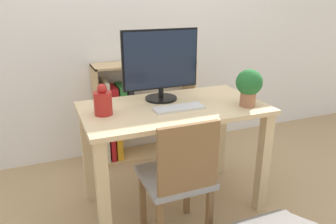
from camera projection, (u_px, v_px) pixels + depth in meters
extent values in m
plane|color=tan|center=(173.00, 203.00, 2.46)|extent=(10.00, 10.00, 0.00)
cube|color=white|center=(129.00, 15.00, 2.94)|extent=(8.00, 0.05, 2.60)
cube|color=#D8BC8C|center=(174.00, 108.00, 2.21)|extent=(1.23, 0.69, 0.03)
cube|color=#D8BC8C|center=(103.00, 198.00, 1.89)|extent=(0.07, 0.07, 0.74)
cube|color=#D8BC8C|center=(263.00, 163.00, 2.28)|extent=(0.07, 0.07, 0.74)
cube|color=#D8BC8C|center=(88.00, 155.00, 2.39)|extent=(0.07, 0.07, 0.74)
cube|color=#D8BC8C|center=(221.00, 132.00, 2.78)|extent=(0.07, 0.07, 0.74)
cylinder|color=black|center=(161.00, 98.00, 2.33)|extent=(0.23, 0.23, 0.02)
cylinder|color=black|center=(161.00, 92.00, 2.32)|extent=(0.04, 0.04, 0.08)
cube|color=black|center=(160.00, 59.00, 2.25)|extent=(0.55, 0.02, 0.41)
cube|color=#192338|center=(161.00, 60.00, 2.24)|extent=(0.52, 0.03, 0.39)
cube|color=silver|center=(179.00, 108.00, 2.13)|extent=(0.33, 0.12, 0.02)
cylinder|color=#B2231E|center=(103.00, 103.00, 2.02)|extent=(0.11, 0.11, 0.14)
sphere|color=#B2231E|center=(102.00, 89.00, 1.99)|extent=(0.06, 0.06, 0.06)
cylinder|color=#9E6647|center=(248.00, 99.00, 2.18)|extent=(0.10, 0.10, 0.09)
sphere|color=#23662D|center=(249.00, 82.00, 2.14)|extent=(0.17, 0.17, 0.17)
cube|color=gray|center=(175.00, 177.00, 2.02)|extent=(0.40, 0.40, 0.04)
cube|color=brown|center=(188.00, 158.00, 1.78)|extent=(0.36, 0.03, 0.40)
cube|color=brown|center=(209.00, 216.00, 2.01)|extent=(0.04, 0.04, 0.40)
cube|color=brown|center=(143.00, 199.00, 2.17)|extent=(0.04, 0.04, 0.40)
cube|color=brown|center=(187.00, 189.00, 2.29)|extent=(0.04, 0.04, 0.40)
cube|color=tan|center=(97.00, 116.00, 2.94)|extent=(0.02, 0.28, 0.90)
cube|color=tan|center=(189.00, 104.00, 3.26)|extent=(0.02, 0.28, 0.90)
cube|color=tan|center=(146.00, 151.00, 3.25)|extent=(0.93, 0.28, 0.02)
cube|color=tan|center=(144.00, 63.00, 2.95)|extent=(0.93, 0.28, 0.02)
cube|color=tan|center=(145.00, 109.00, 3.10)|extent=(0.89, 0.28, 0.02)
cube|color=beige|center=(104.00, 144.00, 3.06)|extent=(0.06, 0.24, 0.29)
cube|color=red|center=(111.00, 142.00, 3.08)|extent=(0.04, 0.24, 0.31)
cube|color=orange|center=(117.00, 140.00, 3.10)|extent=(0.05, 0.24, 0.32)
cube|color=beige|center=(101.00, 100.00, 2.91)|extent=(0.04, 0.24, 0.27)
cube|color=beige|center=(106.00, 97.00, 2.92)|extent=(0.04, 0.24, 0.31)
cube|color=red|center=(112.00, 100.00, 2.95)|extent=(0.07, 0.24, 0.25)
cube|color=#2D7F38|center=(121.00, 98.00, 2.98)|extent=(0.06, 0.24, 0.26)
cube|color=black|center=(128.00, 98.00, 3.00)|extent=(0.05, 0.24, 0.25)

